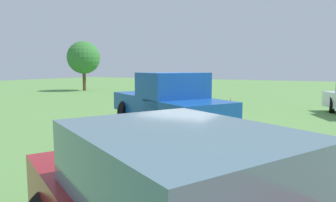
{
  "coord_description": "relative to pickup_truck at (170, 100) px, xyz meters",
  "views": [
    {
      "loc": [
        -9.13,
        -4.29,
        1.99
      ],
      "look_at": [
        -0.42,
        0.29,
        0.9
      ],
      "focal_mm": 32.25,
      "sensor_mm": 36.0,
      "label": 1
    }
  ],
  "objects": [
    {
      "name": "pickup_truck",
      "position": [
        0.0,
        0.0,
        0.0
      ],
      "size": [
        4.17,
        5.12,
        1.83
      ],
      "rotation": [
        0.0,
        0.0,
        1.02
      ],
      "color": "black",
      "rests_on": "ground_plane"
    },
    {
      "name": "tree_back_right",
      "position": [
        11.13,
        14.12,
        1.88
      ],
      "size": [
        2.79,
        2.79,
        4.25
      ],
      "color": "brown",
      "rests_on": "ground_plane"
    },
    {
      "name": "person_bystander",
      "position": [
        5.49,
        3.23,
        -0.01
      ],
      "size": [
        0.43,
        0.43,
        1.68
      ],
      "rotation": [
        0.0,
        0.0,
        4.23
      ],
      "color": "navy",
      "rests_on": "ground_plane"
    },
    {
      "name": "ground_plane",
      "position": [
        0.49,
        -0.18,
        -0.96
      ],
      "size": [
        80.0,
        80.0,
        0.0
      ],
      "primitive_type": "plane",
      "color": "#5B8C47"
    },
    {
      "name": "traffic_cone",
      "position": [
        5.46,
        -0.45,
        -0.68
      ],
      "size": [
        0.32,
        0.32,
        0.55
      ],
      "primitive_type": "cone",
      "color": "orange",
      "rests_on": "ground_plane"
    }
  ]
}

